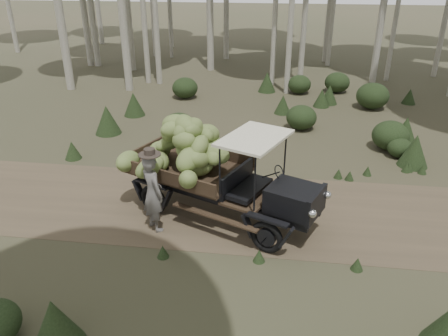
{
  "coord_description": "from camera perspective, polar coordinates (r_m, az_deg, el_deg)",
  "views": [
    {
      "loc": [
        0.73,
        -9.91,
        5.99
      ],
      "look_at": [
        -0.55,
        -0.36,
        1.36
      ],
      "focal_mm": 35.0,
      "sensor_mm": 36.0,
      "label": 1
    }
  ],
  "objects": [
    {
      "name": "undergrowth",
      "position": [
        13.12,
        10.62,
        0.56
      ],
      "size": [
        23.98,
        22.71,
        1.32
      ],
      "color": "#233319",
      "rests_on": "ground"
    },
    {
      "name": "dirt_track",
      "position": [
        11.6,
        2.95,
        -5.43
      ],
      "size": [
        70.0,
        4.0,
        0.01
      ],
      "primitive_type": "cube",
      "color": "brown",
      "rests_on": "ground"
    },
    {
      "name": "farmer",
      "position": [
        10.47,
        -9.3,
        -3.13
      ],
      "size": [
        0.84,
        0.83,
        2.12
      ],
      "rotation": [
        0.0,
        0.0,
        2.36
      ],
      "color": "#5D5955",
      "rests_on": "ground"
    },
    {
      "name": "ground",
      "position": [
        11.6,
        2.95,
        -5.45
      ],
      "size": [
        120.0,
        120.0,
        0.0
      ],
      "primitive_type": "plane",
      "color": "#473D2B",
      "rests_on": "ground"
    },
    {
      "name": "banana_truck",
      "position": [
        10.86,
        -3.18,
        1.55
      ],
      "size": [
        5.41,
        3.56,
        2.59
      ],
      "rotation": [
        0.0,
        0.0,
        -0.41
      ],
      "color": "black",
      "rests_on": "ground"
    }
  ]
}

